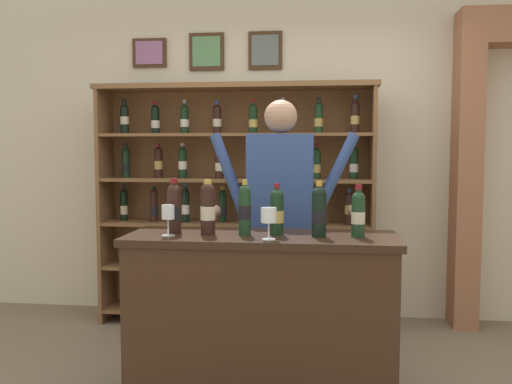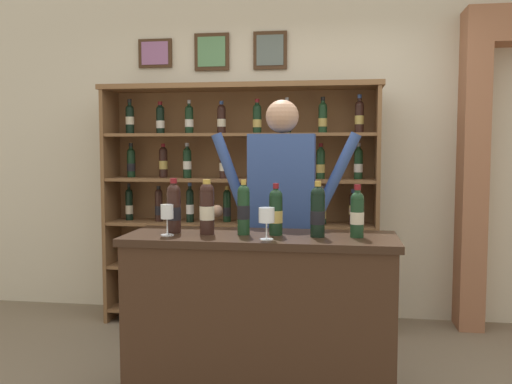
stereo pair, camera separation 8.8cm
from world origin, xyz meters
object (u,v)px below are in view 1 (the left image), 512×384
Objects in this scene: shopkeeper at (280,203)px; tasting_bottle_prosecco at (277,211)px; tasting_bottle_vin_santo at (208,207)px; tasting_bottle_chianti at (174,207)px; wine_glass_spare at (270,216)px; tasting_counter at (261,322)px; wine_glass_center at (168,214)px; wine_shelf at (236,197)px; tasting_bottle_riserva at (358,213)px; tasting_bottle_grappa at (319,211)px; tasting_bottle_brunello at (245,209)px.

shopkeeper is 6.19× the size of tasting_bottle_prosecco.
shopkeeper is 0.71m from tasting_bottle_vin_santo.
wine_glass_spare is (0.55, -0.17, -0.02)m from tasting_bottle_chianti.
tasting_counter is 8.74× the size of wine_glass_center.
wine_shelf reaches higher than tasting_bottle_riserva.
tasting_bottle_grappa is 0.81m from wine_glass_center.
tasting_bottle_grappa is at bearing 0.10° from tasting_bottle_vin_santo.
wine_shelf is 7.56× the size of tasting_bottle_grappa.
tasting_bottle_vin_santo is at bearing -119.45° from shopkeeper.
wine_glass_center is at bearing -128.47° from shopkeeper.
tasting_bottle_prosecco is at bearing 172.47° from tasting_bottle_grappa.
tasting_counter is 5.23× the size of tasting_bottle_prosecco.
tasting_bottle_vin_santo is 0.38m from tasting_bottle_prosecco.
tasting_counter is 0.70m from tasting_bottle_grappa.
tasting_bottle_riserva is at bearing 18.35° from wine_glass_spare.
tasting_bottle_chianti is (-0.55, -0.58, 0.03)m from shopkeeper.
wine_shelf is 1.73m from tasting_bottle_riserva.
wine_glass_spare is at bearing -75.00° from wine_shelf.
tasting_counter is 0.85× the size of shopkeeper.
tasting_counter is at bearing 3.70° from tasting_bottle_vin_santo.
tasting_bottle_chianti reaches higher than tasting_bottle_vin_santo.
shopkeeper reaches higher than tasting_counter.
tasting_bottle_prosecco is at bearing 5.98° from tasting_bottle_brunello.
tasting_bottle_chianti is 0.11m from wine_glass_center.
wine_shelf reaches higher than wine_glass_center.
tasting_bottle_riserva is at bearing 3.84° from tasting_bottle_grappa.
tasting_bottle_prosecco is 0.95× the size of tasting_bottle_grappa.
wine_shelf is 1.29× the size of shopkeeper.
wine_shelf is 7.48× the size of tasting_bottle_vin_santo.
wine_shelf reaches higher than tasting_bottle_chianti.
tasting_counter is 5.27× the size of tasting_bottle_riserva.
shopkeeper is 0.59m from tasting_bottle_prosecco.
wine_shelf reaches higher than tasting_bottle_grappa.
shopkeeper is at bearing 112.52° from tasting_bottle_grappa.
shopkeeper is 5.81× the size of tasting_bottle_vin_santo.
wine_glass_center is (-0.81, -0.08, -0.02)m from tasting_bottle_grappa.
tasting_bottle_prosecco is 0.23m from tasting_bottle_grappa.
tasting_bottle_grappa is at bearing -7.53° from tasting_bottle_prosecco.
tasting_bottle_chianti reaches higher than tasting_counter.
tasting_bottle_chianti is 1.80× the size of wine_glass_center.
tasting_counter is 0.80m from tasting_bottle_chianti.
tasting_bottle_riserva is at bearing -58.79° from wine_shelf.
tasting_bottle_riserva is 0.48m from wine_glass_spare.
tasting_bottle_chianti is at bearing -133.05° from shopkeeper.
wine_shelf is at bearing 85.67° from wine_glass_center.
wine_shelf is at bearing 104.35° from tasting_counter.
wine_glass_spare is at bearing -44.71° from tasting_bottle_brunello.
tasting_bottle_prosecco reaches higher than wine_glass_spare.
tasting_bottle_brunello reaches higher than tasting_counter.
tasting_bottle_grappa is at bearing -67.48° from shopkeeper.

